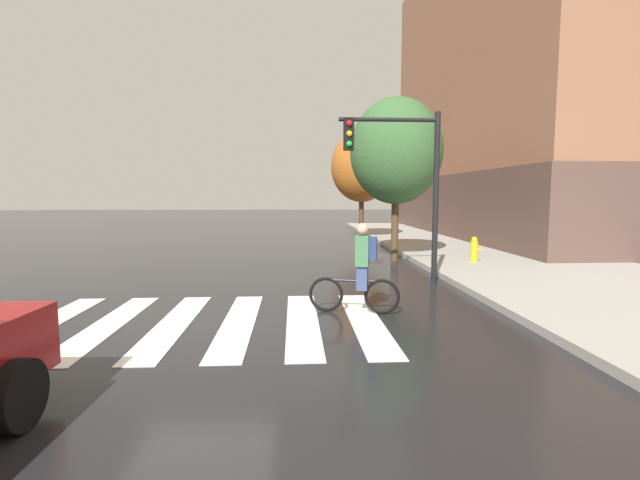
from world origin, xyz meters
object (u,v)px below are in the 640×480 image
at_px(street_tree_near, 396,151).
at_px(street_tree_mid, 362,167).
at_px(fire_hydrant, 474,250).
at_px(cyclist, 361,269).
at_px(traffic_light_near, 403,168).

xyz_separation_m(street_tree_near, street_tree_mid, (-0.08, 6.96, -0.08)).
bearing_deg(fire_hydrant, cyclist, -129.34).
xyz_separation_m(traffic_light_near, street_tree_near, (0.71, 3.90, 0.77)).
bearing_deg(street_tree_mid, fire_hydrant, -74.90).
bearing_deg(traffic_light_near, fire_hydrant, 41.30).
xyz_separation_m(cyclist, street_tree_near, (2.13, 6.62, 2.78)).
height_order(traffic_light_near, fire_hydrant, traffic_light_near).
relative_size(fire_hydrant, street_tree_near, 0.15).
height_order(cyclist, street_tree_near, street_tree_near).
relative_size(cyclist, fire_hydrant, 2.17).
distance_m(traffic_light_near, street_tree_near, 4.04).
relative_size(fire_hydrant, street_tree_mid, 0.15).
bearing_deg(cyclist, fire_hydrant, 50.66).
distance_m(cyclist, street_tree_near, 7.49).
bearing_deg(cyclist, street_tree_mid, 81.41).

